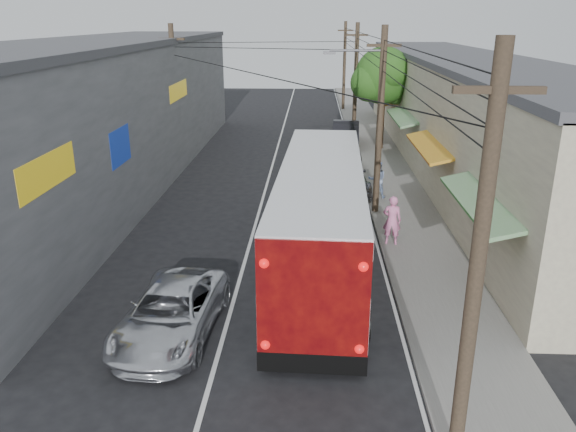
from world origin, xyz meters
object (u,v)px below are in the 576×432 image
jeepney (171,313)px  pedestrian_near (392,220)px  pedestrian_far (377,179)px  coach_bus (321,217)px  parked_suv (341,174)px  parked_car_mid (348,161)px  parked_car_far (346,134)px

jeepney → pedestrian_near: pedestrian_near is taller
jeepney → pedestrian_far: (6.86, 12.54, 0.32)m
coach_bus → parked_suv: size_ratio=2.26×
pedestrian_near → pedestrian_far: bearing=-80.5°
coach_bus → parked_car_mid: (1.69, 12.96, -1.25)m
parked_car_far → parked_car_mid: bearing=-88.7°
jeepney → parked_suv: bearing=74.1°
parked_suv → pedestrian_far: pedestrian_far is taller
parked_car_far → pedestrian_near: (0.80, -17.85, 0.24)m
coach_bus → parked_car_mid: coach_bus is taller
jeepney → parked_car_mid: 18.45m
jeepney → pedestrian_near: bearing=48.9°
pedestrian_near → pedestrian_far: 5.86m
coach_bus → parked_car_mid: size_ratio=3.36×
parked_suv → pedestrian_far: size_ratio=3.20×
parked_car_mid → parked_car_far: parked_car_far is taller
pedestrian_far → parked_car_mid: bearing=-76.5°
pedestrian_far → jeepney: bearing=62.5°
parked_suv → parked_car_far: size_ratio=1.14×
coach_bus → parked_suv: coach_bus is taller
jeepney → pedestrian_far: size_ratio=2.80×
coach_bus → parked_car_far: 20.08m
coach_bus → pedestrian_far: (2.78, 7.97, -0.90)m
jeepney → parked_car_mid: (5.76, 17.53, -0.04)m
coach_bus → jeepney: (-4.07, -4.57, -1.21)m
parked_car_mid → pedestrian_far: bearing=-71.7°
jeepney → parked_suv: (5.20, 14.04, 0.13)m
coach_bus → jeepney: 6.24m
jeepney → parked_car_mid: size_ratio=1.30×
coach_bus → parked_car_mid: bearing=84.8°
jeepney → pedestrian_far: pedestrian_far is taller
jeepney → parked_car_far: size_ratio=1.00×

